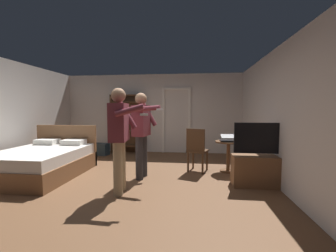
{
  "coord_description": "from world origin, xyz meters",
  "views": [
    {
      "loc": [
        1.35,
        -4.1,
        1.41
      ],
      "look_at": [
        0.85,
        0.23,
        1.08
      ],
      "focal_mm": 23.35,
      "sensor_mm": 36.0,
      "label": 1
    }
  ],
  "objects_px": {
    "bed": "(43,161)",
    "tv_flatscreen": "(260,167)",
    "wooden_chair": "(197,148)",
    "bookshelf": "(127,122)",
    "bottle_on_table": "(236,137)",
    "person_striped_shirt": "(142,129)",
    "side_table": "(228,151)",
    "person_blue_shirt": "(120,132)",
    "suitcase_dark": "(100,149)",
    "laptop": "(228,139)"
  },
  "relations": [
    {
      "from": "bed",
      "to": "tv_flatscreen",
      "type": "height_order",
      "value": "tv_flatscreen"
    },
    {
      "from": "wooden_chair",
      "to": "bookshelf",
      "type": "bearing_deg",
      "value": 137.78
    },
    {
      "from": "bottle_on_table",
      "to": "person_striped_shirt",
      "type": "xyz_separation_m",
      "value": [
        -1.98,
        -0.59,
        0.21
      ]
    },
    {
      "from": "bookshelf",
      "to": "bottle_on_table",
      "type": "bearing_deg",
      "value": -32.93
    },
    {
      "from": "bed",
      "to": "person_striped_shirt",
      "type": "distance_m",
      "value": 2.27
    },
    {
      "from": "side_table",
      "to": "person_striped_shirt",
      "type": "relative_size",
      "value": 0.4
    },
    {
      "from": "person_blue_shirt",
      "to": "suitcase_dark",
      "type": "relative_size",
      "value": 3.29
    },
    {
      "from": "tv_flatscreen",
      "to": "person_striped_shirt",
      "type": "height_order",
      "value": "person_striped_shirt"
    },
    {
      "from": "tv_flatscreen",
      "to": "person_blue_shirt",
      "type": "bearing_deg",
      "value": -166.04
    },
    {
      "from": "side_table",
      "to": "laptop",
      "type": "bearing_deg",
      "value": -122.91
    },
    {
      "from": "bottle_on_table",
      "to": "person_striped_shirt",
      "type": "relative_size",
      "value": 0.15
    },
    {
      "from": "tv_flatscreen",
      "to": "wooden_chair",
      "type": "distance_m",
      "value": 1.41
    },
    {
      "from": "bed",
      "to": "wooden_chair",
      "type": "xyz_separation_m",
      "value": [
        3.28,
        0.63,
        0.24
      ]
    },
    {
      "from": "laptop",
      "to": "suitcase_dark",
      "type": "height_order",
      "value": "laptop"
    },
    {
      "from": "laptop",
      "to": "person_striped_shirt",
      "type": "distance_m",
      "value": 1.94
    },
    {
      "from": "side_table",
      "to": "suitcase_dark",
      "type": "bearing_deg",
      "value": 158.93
    },
    {
      "from": "bookshelf",
      "to": "side_table",
      "type": "xyz_separation_m",
      "value": [
        2.95,
        -1.92,
        -0.55
      ]
    },
    {
      "from": "tv_flatscreen",
      "to": "laptop",
      "type": "height_order",
      "value": "tv_flatscreen"
    },
    {
      "from": "side_table",
      "to": "bed",
      "type": "bearing_deg",
      "value": -169.52
    },
    {
      "from": "tv_flatscreen",
      "to": "person_blue_shirt",
      "type": "xyz_separation_m",
      "value": [
        -2.45,
        -0.61,
        0.68
      ]
    },
    {
      "from": "tv_flatscreen",
      "to": "suitcase_dark",
      "type": "xyz_separation_m",
      "value": [
        -4.12,
        2.32,
        -0.17
      ]
    },
    {
      "from": "tv_flatscreen",
      "to": "wooden_chair",
      "type": "bearing_deg",
      "value": 145.35
    },
    {
      "from": "tv_flatscreen",
      "to": "laptop",
      "type": "distance_m",
      "value": 1.05
    },
    {
      "from": "bottle_on_table",
      "to": "person_striped_shirt",
      "type": "bearing_deg",
      "value": -163.48
    },
    {
      "from": "bottle_on_table",
      "to": "person_blue_shirt",
      "type": "distance_m",
      "value": 2.6
    },
    {
      "from": "bed",
      "to": "tv_flatscreen",
      "type": "distance_m",
      "value": 4.43
    },
    {
      "from": "bed",
      "to": "suitcase_dark",
      "type": "xyz_separation_m",
      "value": [
        0.31,
        2.16,
        -0.12
      ]
    },
    {
      "from": "bed",
      "to": "person_striped_shirt",
      "type": "bearing_deg",
      "value": 1.89
    },
    {
      "from": "bottle_on_table",
      "to": "suitcase_dark",
      "type": "distance_m",
      "value": 4.15
    },
    {
      "from": "wooden_chair",
      "to": "person_blue_shirt",
      "type": "xyz_separation_m",
      "value": [
        -1.3,
        -1.4,
        0.49
      ]
    },
    {
      "from": "side_table",
      "to": "person_blue_shirt",
      "type": "bearing_deg",
      "value": -143.15
    },
    {
      "from": "tv_flatscreen",
      "to": "bookshelf",
      "type": "bearing_deg",
      "value": 140.16
    },
    {
      "from": "bottle_on_table",
      "to": "person_striped_shirt",
      "type": "height_order",
      "value": "person_striped_shirt"
    },
    {
      "from": "suitcase_dark",
      "to": "bottle_on_table",
      "type": "bearing_deg",
      "value": -11.44
    },
    {
      "from": "bed",
      "to": "person_blue_shirt",
      "type": "relative_size",
      "value": 1.13
    },
    {
      "from": "bookshelf",
      "to": "laptop",
      "type": "distance_m",
      "value": 3.54
    },
    {
      "from": "bed",
      "to": "bottle_on_table",
      "type": "xyz_separation_m",
      "value": [
        4.13,
        0.66,
        0.51
      ]
    },
    {
      "from": "laptop",
      "to": "tv_flatscreen",
      "type": "bearing_deg",
      "value": -61.75
    },
    {
      "from": "laptop",
      "to": "bottle_on_table",
      "type": "xyz_separation_m",
      "value": [
        0.17,
        -0.04,
        0.06
      ]
    },
    {
      "from": "wooden_chair",
      "to": "person_blue_shirt",
      "type": "relative_size",
      "value": 0.56
    },
    {
      "from": "bottle_on_table",
      "to": "suitcase_dark",
      "type": "relative_size",
      "value": 0.48
    },
    {
      "from": "side_table",
      "to": "suitcase_dark",
      "type": "distance_m",
      "value": 3.96
    },
    {
      "from": "bookshelf",
      "to": "person_striped_shirt",
      "type": "xyz_separation_m",
      "value": [
        1.11,
        -2.59,
        0.0
      ]
    },
    {
      "from": "bookshelf",
      "to": "suitcase_dark",
      "type": "bearing_deg",
      "value": -145.34
    },
    {
      "from": "bed",
      "to": "bookshelf",
      "type": "height_order",
      "value": "bookshelf"
    },
    {
      "from": "laptop",
      "to": "wooden_chair",
      "type": "xyz_separation_m",
      "value": [
        -0.69,
        -0.07,
        -0.21
      ]
    },
    {
      "from": "bottle_on_table",
      "to": "tv_flatscreen",
      "type": "bearing_deg",
      "value": -70.34
    },
    {
      "from": "bed",
      "to": "bookshelf",
      "type": "bearing_deg",
      "value": 68.64
    },
    {
      "from": "wooden_chair",
      "to": "bed",
      "type": "bearing_deg",
      "value": -169.13
    },
    {
      "from": "laptop",
      "to": "person_blue_shirt",
      "type": "bearing_deg",
      "value": -143.56
    }
  ]
}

